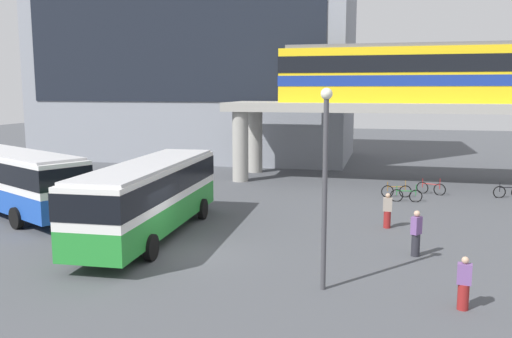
# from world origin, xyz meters

# --- Properties ---
(ground_plane) EXTENTS (120.00, 120.00, 0.00)m
(ground_plane) POSITION_xyz_m (0.00, 10.00, 0.00)
(ground_plane) COLOR #47494F
(station_building) EXTENTS (28.32, 12.90, 19.64)m
(station_building) POSITION_xyz_m (-10.09, 29.42, 9.82)
(station_building) COLOR gray
(station_building) RESTS_ON ground_plane
(elevated_platform) EXTENTS (31.95, 5.86, 5.41)m
(elevated_platform) POSITION_xyz_m (12.38, 18.73, 4.64)
(elevated_platform) COLOR #9E9B93
(elevated_platform) RESTS_ON ground_plane
(train) EXTENTS (21.60, 2.96, 3.84)m
(train) POSITION_xyz_m (10.84, 18.73, 7.38)
(train) COLOR yellow
(train) RESTS_ON elevated_platform
(bus_main) EXTENTS (3.12, 11.14, 3.22)m
(bus_main) POSITION_xyz_m (-2.37, 1.99, 1.99)
(bus_main) COLOR #268C33
(bus_main) RESTS_ON ground_plane
(bus_secondary) EXTENTS (10.94, 7.43, 3.22)m
(bus_secondary) POSITION_xyz_m (-11.03, 4.32, 1.99)
(bus_secondary) COLOR #1E4CB2
(bus_secondary) RESTS_ON ground_plane
(bicycle_green) EXTENTS (1.79, 0.20, 1.04)m
(bicycle_green) POSITION_xyz_m (8.53, 12.14, 0.36)
(bicycle_green) COLOR black
(bicycle_green) RESTS_ON ground_plane
(bicycle_brown) EXTENTS (1.76, 0.45, 1.04)m
(bicycle_brown) POSITION_xyz_m (8.01, 13.37, 0.36)
(bicycle_brown) COLOR black
(bicycle_brown) RESTS_ON ground_plane
(bicycle_red) EXTENTS (1.68, 0.73, 1.04)m
(bicycle_red) POSITION_xyz_m (10.06, 14.80, 0.36)
(bicycle_red) COLOR black
(bicycle_red) RESTS_ON ground_plane
(bicycle_black) EXTENTS (1.76, 0.43, 1.04)m
(bicycle_black) POSITION_xyz_m (14.38, 14.71, 0.36)
(bicycle_black) COLOR black
(bicycle_black) RESTS_ON ground_plane
(pedestrian_waiting_near_stop) EXTENTS (0.43, 0.32, 1.58)m
(pedestrian_waiting_near_stop) POSITION_xyz_m (9.65, -3.04, 0.73)
(pedestrian_waiting_near_stop) COLOR maroon
(pedestrian_waiting_near_stop) RESTS_ON ground_plane
(pedestrian_at_kerb) EXTENTS (0.44, 0.48, 1.77)m
(pedestrian_at_kerb) POSITION_xyz_m (8.56, 1.86, 0.84)
(pedestrian_at_kerb) COLOR #26262D
(pedestrian_at_kerb) RESTS_ON ground_plane
(pedestrian_by_bike_rack) EXTENTS (0.41, 0.32, 1.62)m
(pedestrian_by_bike_rack) POSITION_xyz_m (7.50, 5.93, 0.76)
(pedestrian_by_bike_rack) COLOR maroon
(pedestrian_by_bike_rack) RESTS_ON ground_plane
(lamp_post) EXTENTS (0.36, 0.36, 6.34)m
(lamp_post) POSITION_xyz_m (5.55, -2.42, 3.74)
(lamp_post) COLOR #3F3F44
(lamp_post) RESTS_ON ground_plane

